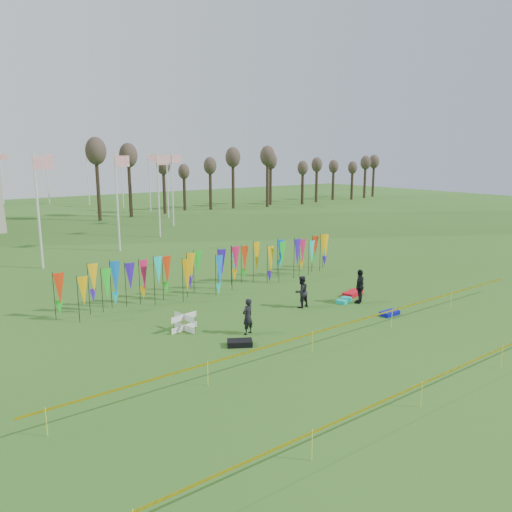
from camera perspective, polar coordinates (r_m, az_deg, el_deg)
ground at (r=23.06m, az=7.28°, el=-8.63°), size 160.00×160.00×0.00m
banner_row at (r=29.21m, az=-3.84°, el=-1.00°), size 18.64×0.64×2.44m
caution_tape_near at (r=21.64m, az=9.72°, el=-7.90°), size 26.00×0.02×0.90m
caution_tape_far at (r=18.63m, az=21.96°, el=-11.92°), size 26.00×0.02×0.90m
tree_line at (r=75.90m, az=1.81°, el=10.36°), size 53.92×1.92×7.84m
box_kite at (r=23.13m, az=-8.20°, el=-7.52°), size 0.73×0.73×0.81m
person_left at (r=22.39m, az=-0.96°, el=-6.92°), size 0.69×0.57×1.65m
person_mid at (r=26.26m, az=5.21°, el=-4.10°), size 0.84×0.54×1.69m
person_right at (r=27.47m, az=11.78°, el=-3.41°), size 1.25×1.03×1.86m
kite_bag_turquoise at (r=27.66m, az=10.03°, el=-5.02°), size 1.13×0.83×0.20m
kite_bag_blue at (r=26.01m, az=15.03°, el=-6.32°), size 1.01×0.54×0.21m
kite_bag_red at (r=29.01m, az=10.98°, el=-4.21°), size 1.46×0.94×0.25m
kite_bag_black at (r=21.34m, az=-1.87°, el=-9.90°), size 1.21×1.05×0.24m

